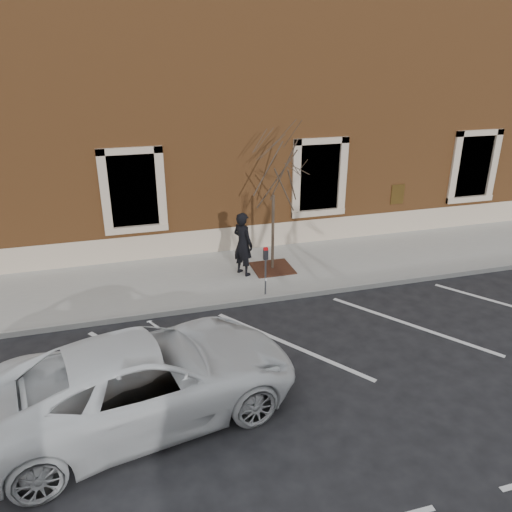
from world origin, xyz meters
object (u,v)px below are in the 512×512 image
object	(u,v)px
sapling	(274,173)
white_truck	(145,378)
man	(243,244)
parking_meter	(266,262)

from	to	relation	value
sapling	white_truck	distance (m)	7.18
man	parking_meter	size ratio (longest dim) A/B	1.39
parking_meter	sapling	bearing A→B (deg)	75.28
man	white_truck	xyz separation A→B (m)	(-3.22, -5.27, -0.31)
man	parking_meter	bearing A→B (deg)	158.11
man	sapling	xyz separation A→B (m)	(0.95, 0.11, 1.99)
parking_meter	white_truck	size ratio (longest dim) A/B	0.24
sapling	white_truck	xyz separation A→B (m)	(-4.16, -5.39, -2.30)
parking_meter	sapling	size ratio (longest dim) A/B	0.32
man	sapling	bearing A→B (deg)	-114.56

